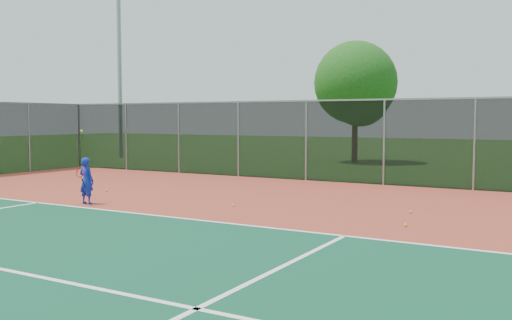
{
  "coord_description": "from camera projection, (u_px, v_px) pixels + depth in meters",
  "views": [
    {
      "loc": [
        6.02,
        -7.56,
        2.36
      ],
      "look_at": [
        -1.17,
        5.0,
        1.3
      ],
      "focal_mm": 40.0,
      "sensor_mm": 36.0,
      "label": 1
    }
  ],
  "objects": [
    {
      "name": "ground",
      "position": [
        170.0,
        257.0,
        9.7
      ],
      "size": [
        120.0,
        120.0,
        0.0
      ],
      "primitive_type": "plane",
      "color": "#245117",
      "rests_on": "ground"
    },
    {
      "name": "court_apron",
      "position": [
        232.0,
        236.0,
        11.43
      ],
      "size": [
        30.0,
        20.0,
        0.02
      ],
      "primitive_type": "cube",
      "color": "#9D3A27",
      "rests_on": "ground"
    },
    {
      "name": "court_lines",
      "position": [
        202.0,
        306.0,
        7.08
      ],
      "size": [
        22.1,
        13.05,
        0.0
      ],
      "color": "white",
      "rests_on": "court_apron"
    },
    {
      "name": "fence_back",
      "position": [
        384.0,
        141.0,
        19.97
      ],
      "size": [
        30.0,
        0.06,
        3.03
      ],
      "color": "black",
      "rests_on": "court_apron"
    },
    {
      "name": "tennis_player",
      "position": [
        86.0,
        181.0,
        15.54
      ],
      "size": [
        0.59,
        0.57,
        2.03
      ],
      "color": "#1226AC",
      "rests_on": "court_apron"
    },
    {
      "name": "practice_ball_0",
      "position": [
        406.0,
        225.0,
        12.32
      ],
      "size": [
        0.07,
        0.07,
        0.07
      ],
      "primitive_type": "sphere",
      "color": "yellow",
      "rests_on": "court_apron"
    },
    {
      "name": "practice_ball_4",
      "position": [
        233.0,
        205.0,
        15.16
      ],
      "size": [
        0.07,
        0.07,
        0.07
      ],
      "primitive_type": "sphere",
      "color": "yellow",
      "rests_on": "court_apron"
    },
    {
      "name": "practice_ball_5",
      "position": [
        410.0,
        212.0,
        14.07
      ],
      "size": [
        0.07,
        0.07,
        0.07
      ],
      "primitive_type": "sphere",
      "color": "yellow",
      "rests_on": "court_apron"
    },
    {
      "name": "practice_ball_6",
      "position": [
        106.0,
        191.0,
        18.12
      ],
      "size": [
        0.07,
        0.07,
        0.07
      ],
      "primitive_type": "sphere",
      "color": "yellow",
      "rests_on": "court_apron"
    },
    {
      "name": "floodlight_nw",
      "position": [
        119.0,
        38.0,
        33.86
      ],
      "size": [
        0.9,
        0.4,
        12.72
      ],
      "color": "gray",
      "rests_on": "ground"
    },
    {
      "name": "tree_back_left",
      "position": [
        357.0,
        86.0,
        30.11
      ],
      "size": [
        4.39,
        4.39,
        6.45
      ],
      "color": "#3D2A16",
      "rests_on": "ground"
    }
  ]
}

